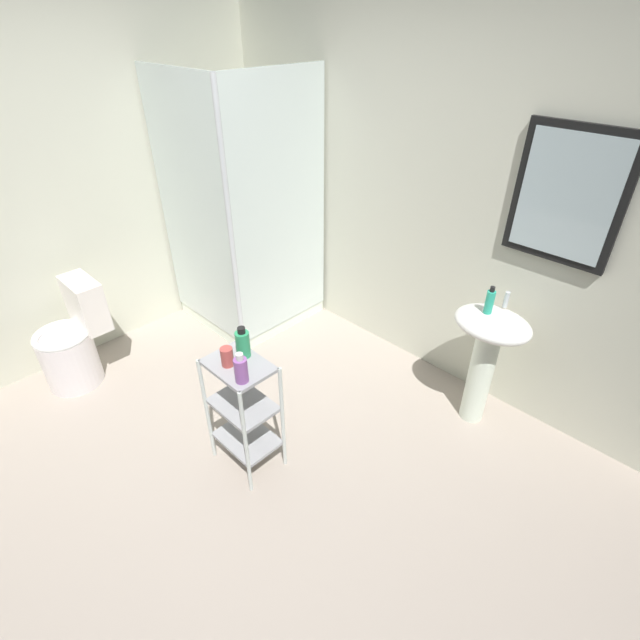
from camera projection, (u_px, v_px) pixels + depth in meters
ground_plane at (218, 484)px, 2.74m from camera, size 4.20×4.20×0.02m
wall_back at (427, 196)px, 3.13m from camera, size 4.20×0.14×2.50m
wall_left at (31, 197)px, 3.12m from camera, size 0.10×4.20×2.50m
shower_stall at (247, 272)px, 3.92m from camera, size 0.92×0.92×2.00m
pedestal_sink at (487, 346)px, 2.87m from camera, size 0.46×0.37×0.81m
sink_faucet at (506, 300)px, 2.78m from camera, size 0.03×0.03×0.10m
toilet at (73, 343)px, 3.34m from camera, size 0.37×0.49×0.76m
storage_cart at (243, 406)px, 2.64m from camera, size 0.38×0.28×0.74m
hand_soap_bottle at (490, 301)px, 2.72m from camera, size 0.05×0.05×0.17m
conditioner_bottle_purple at (241, 369)px, 2.32m from camera, size 0.07×0.07×0.17m
body_wash_bottle_green at (243, 343)px, 2.49m from camera, size 0.08×0.08×0.18m
rinse_cup at (227, 357)px, 2.44m from camera, size 0.07×0.07×0.11m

